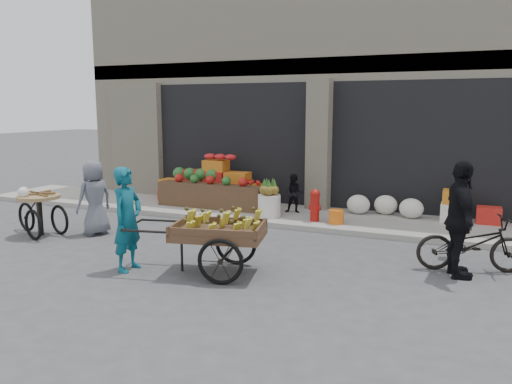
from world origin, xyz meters
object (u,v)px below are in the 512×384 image
at_px(cyclist, 460,220).
at_px(pineapple_bin, 269,206).
at_px(banana_cart, 215,229).
at_px(bicycle, 472,244).
at_px(tricycle_cart, 39,208).
at_px(orange_bucket, 336,217).
at_px(seated_person, 294,193).
at_px(fire_hydrant, 315,204).
at_px(vendor_grey, 94,198).
at_px(vendor_woman, 127,219).

bearing_deg(cyclist, pineapple_bin, 43.80).
distance_m(banana_cart, bicycle, 4.10).
relative_size(banana_cart, tricycle_cart, 1.73).
bearing_deg(orange_bucket, pineapple_bin, 176.42).
relative_size(pineapple_bin, seated_person, 0.56).
bearing_deg(fire_hydrant, pineapple_bin, 177.40).
distance_m(fire_hydrant, seated_person, 0.96).
height_order(vendor_grey, cyclist, cyclist).
bearing_deg(bicycle, seated_person, 40.44).
bearing_deg(seated_person, bicycle, -43.69).
height_order(fire_hydrant, seated_person, seated_person).
bearing_deg(tricycle_cart, seated_person, 55.11).
height_order(orange_bucket, cyclist, cyclist).
height_order(fire_hydrant, vendor_woman, vendor_woman).
xyz_separation_m(pineapple_bin, bicycle, (4.29, -1.99, 0.08)).
distance_m(tricycle_cart, vendor_grey, 1.14).
bearing_deg(seated_person, cyclist, -49.05).
relative_size(fire_hydrant, vendor_woman, 0.42).
bearing_deg(orange_bucket, tricycle_cart, -151.76).
distance_m(vendor_woman, cyclist, 5.18).
bearing_deg(orange_bucket, cyclist, -42.65).
height_order(tricycle_cart, vendor_grey, vendor_grey).
relative_size(vendor_grey, bicycle, 0.90).
bearing_deg(fire_hydrant, bicycle, -31.34).
bearing_deg(seated_person, pineapple_bin, -133.69).
bearing_deg(orange_bucket, banana_cart, -105.82).
height_order(orange_bucket, seated_person, seated_person).
bearing_deg(tricycle_cart, bicycle, 21.93).
relative_size(vendor_woman, bicycle, 0.98).
xyz_separation_m(vendor_woman, bicycle, (5.08, 2.13, -0.39)).
bearing_deg(bicycle, vendor_woman, 96.90).
bearing_deg(tricycle_cart, pineapple_bin, 52.81).
height_order(orange_bucket, banana_cart, banana_cart).
distance_m(orange_bucket, vendor_grey, 5.10).
relative_size(orange_bucket, tricycle_cart, 0.22).
distance_m(fire_hydrant, cyclist, 3.82).
bearing_deg(vendor_grey, tricycle_cart, -43.99).
xyz_separation_m(orange_bucket, banana_cart, (-1.03, -3.62, 0.45)).
xyz_separation_m(fire_hydrant, cyclist, (2.99, -2.34, 0.41)).
distance_m(fire_hydrant, orange_bucket, 0.55).
bearing_deg(bicycle, tricycle_cart, 81.40).
distance_m(pineapple_bin, orange_bucket, 1.61).
relative_size(fire_hydrant, orange_bucket, 2.22).
distance_m(vendor_woman, vendor_grey, 2.61).
xyz_separation_m(tricycle_cart, cyclist, (7.94, 0.64, 0.34)).
height_order(fire_hydrant, banana_cart, banana_cart).
relative_size(pineapple_bin, fire_hydrant, 0.73).
bearing_deg(vendor_grey, fire_hydrant, 140.96).
xyz_separation_m(orange_bucket, cyclist, (2.49, -2.29, 0.64)).
bearing_deg(cyclist, vendor_grey, 75.20).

